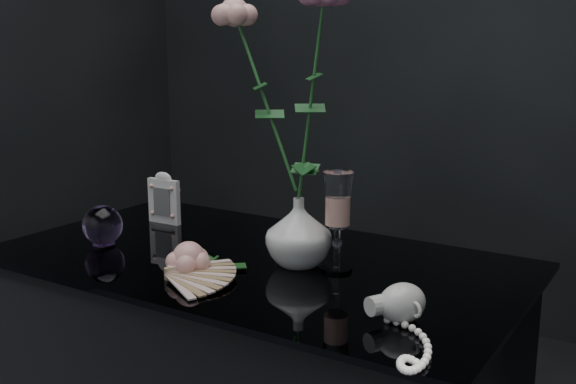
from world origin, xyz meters
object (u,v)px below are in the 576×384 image
Objects in this scene: wine_glass at (338,222)px; pearl_jar at (402,301)px; picture_frame at (164,198)px; vase at (299,232)px; paperweight at (103,225)px; loose_rose at (189,258)px.

wine_glass is 0.84× the size of pearl_jar.
vase is at bearing -14.09° from picture_frame.
vase is 0.70× the size of wine_glass.
wine_glass reaches higher than pearl_jar.
wine_glass is 2.22× the size of paperweight.
vase is 0.31m from pearl_jar.
wine_glass is 1.52× the size of picture_frame.
pearl_jar is (0.42, 0.01, 0.00)m from loose_rose.
vase is at bearing -170.75° from wine_glass.
paperweight is at bearing -155.74° from pearl_jar.
vase is at bearing 179.89° from pearl_jar.
wine_glass is 0.52m from paperweight.
loose_rose is (-0.15, -0.15, -0.04)m from vase.
pearl_jar is at bearing -9.76° from loose_rose.
loose_rose is at bearing -151.27° from pearl_jar.
picture_frame is (-0.44, 0.10, -0.00)m from vase.
loose_rose is 0.42m from pearl_jar.
paperweight is at bearing -87.74° from picture_frame.
picture_frame is 0.55× the size of pearl_jar.
picture_frame is at bearing -171.35° from pearl_jar.
pearl_jar is at bearing -3.61° from paperweight.
wine_glass is at bearing 12.80° from paperweight.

